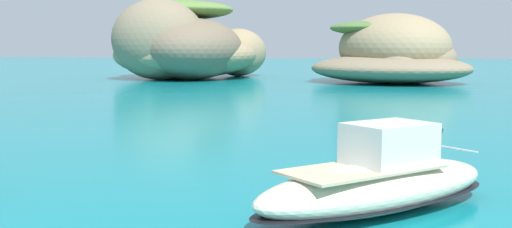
{
  "coord_description": "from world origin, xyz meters",
  "views": [
    {
      "loc": [
        1.76,
        -5.82,
        3.84
      ],
      "look_at": [
        -2.73,
        17.63,
        1.19
      ],
      "focal_mm": 42.55,
      "sensor_mm": 36.0,
      "label": 1
    }
  ],
  "objects": [
    {
      "name": "islet_large",
      "position": [
        -20.56,
        65.13,
        3.65
      ],
      "size": [
        19.47,
        23.0,
        9.51
      ],
      "color": "#9E8966",
      "rests_on": "ground"
    },
    {
      "name": "islet_small",
      "position": [
        4.19,
        62.0,
        3.0
      ],
      "size": [
        20.44,
        20.85,
        7.48
      ],
      "color": "#9E8966",
      "rests_on": "ground"
    },
    {
      "name": "motorboat_cream",
      "position": [
        1.96,
        8.32,
        0.69
      ],
      "size": [
        6.49,
        6.4,
        2.07
      ],
      "color": "beige",
      "rests_on": "ground"
    }
  ]
}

